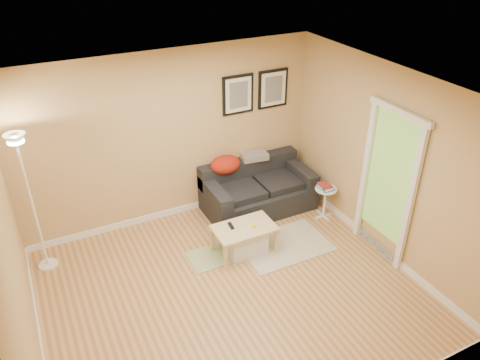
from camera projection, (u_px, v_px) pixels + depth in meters
The scene contains 24 objects.
floor at pixel (231, 292), 5.90m from camera, with size 4.50×4.50×0.00m, color tan.
ceiling at pixel (229, 95), 4.60m from camera, with size 4.50×4.50×0.00m, color white.
wall_back at pixel (171, 138), 6.80m from camera, with size 4.50×4.50×0.00m, color tan.
wall_front at pixel (339, 329), 3.71m from camera, with size 4.50×4.50×0.00m, color tan.
wall_left at pixel (14, 264), 4.38m from camera, with size 4.00×4.00×0.00m, color tan.
wall_right at pixel (385, 163), 6.13m from camera, with size 4.00×4.00×0.00m, color tan.
baseboard_back at pixel (177, 210), 7.42m from camera, with size 4.50×0.02×0.10m, color white.
baseboard_left at pixel (43, 354), 5.01m from camera, with size 0.02×4.00×0.10m, color white.
baseboard_right at pixel (371, 240), 6.75m from camera, with size 0.02×4.00×0.10m, color white.
sofa at pixel (258, 188), 7.37m from camera, with size 1.70×0.90×0.75m, color black, non-canonical shape.
red_throw at pixel (225, 165), 7.22m from camera, with size 0.48×0.36×0.28m, color #B32E10, non-canonical shape.
plaid_throw at pixel (254, 156), 7.46m from camera, with size 0.42×0.26×0.10m, color tan, non-canonical shape.
framed_print_left at pixel (238, 95), 6.95m from camera, with size 0.50×0.04×0.60m, color black, non-canonical shape.
framed_print_right at pixel (273, 89), 7.19m from camera, with size 0.50×0.04×0.60m, color black, non-canonical shape.
area_rug at pixel (284, 245), 6.72m from camera, with size 1.25×0.85×0.01m, color beige.
green_runner at pixel (214, 256), 6.51m from camera, with size 0.70×0.50×0.01m, color #668C4C.
coffee_table at pixel (244, 239), 6.50m from camera, with size 0.84×0.52×0.42m, color beige, non-canonical shape.
remote_control at pixel (231, 226), 6.40m from camera, with size 0.05×0.16×0.02m, color black.
tape_roll at pixel (254, 226), 6.40m from camera, with size 0.07×0.07×0.03m, color yellow.
storage_bin at pixel (245, 241), 6.53m from camera, with size 0.56×0.41×0.34m, color white, non-canonical shape.
side_table at pixel (325, 203), 7.23m from camera, with size 0.34×0.34×0.51m, color white, non-canonical shape.
book_stack at pixel (325, 186), 7.08m from camera, with size 0.18×0.24×0.08m, color teal, non-canonical shape.
floor_lamp at pixel (33, 208), 5.88m from camera, with size 0.25×0.25×1.96m, color white, non-canonical shape.
doorway at pixel (386, 188), 6.13m from camera, with size 0.12×1.01×2.13m, color white, non-canonical shape.
Camera 1 is at (-1.88, -3.99, 4.18)m, focal length 35.01 mm.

